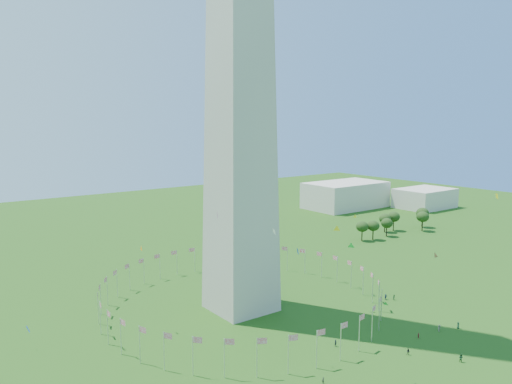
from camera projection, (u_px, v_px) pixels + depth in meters
ground at (374, 378)px, 107.10m from camera, size 600.00×600.00×0.00m
washington_monument at (240, 10)px, 134.59m from camera, size 16.80×16.80×169.00m
flag_ring at (241, 294)px, 146.16m from camera, size 80.24×80.24×9.00m
gov_building_east_a at (345, 195)px, 313.60m from camera, size 50.00×30.00×16.00m
gov_building_east_b at (425, 198)px, 313.67m from camera, size 35.00×25.00×12.00m
crowd at (397, 371)px, 108.47m from camera, size 87.96×56.56×2.02m
kites_aloft at (339, 254)px, 134.50m from camera, size 114.34×71.10×32.62m
tree_line_east at (396, 224)px, 242.85m from camera, size 53.21×15.44×10.00m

